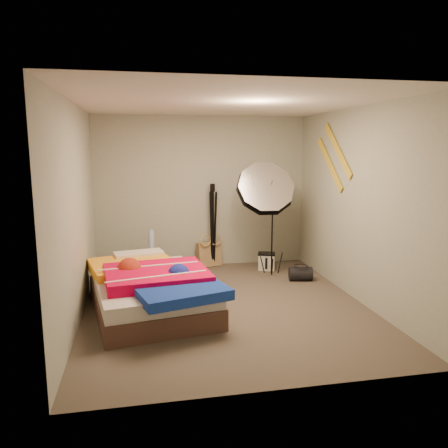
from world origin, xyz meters
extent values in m
plane|color=brown|center=(0.00, 0.00, 0.00)|extent=(4.00, 4.00, 0.00)
plane|color=silver|center=(0.00, 0.00, 2.50)|extent=(4.00, 4.00, 0.00)
plane|color=#9FA494|center=(0.00, 2.00, 1.25)|extent=(3.50, 0.00, 3.50)
plane|color=#9FA494|center=(0.00, -2.00, 1.25)|extent=(3.50, 0.00, 3.50)
plane|color=#9FA494|center=(-1.75, 0.00, 1.25)|extent=(0.00, 4.00, 4.00)
plane|color=#9FA494|center=(1.75, 0.00, 1.25)|extent=(0.00, 4.00, 4.00)
cube|color=tan|center=(0.10, 1.90, 0.21)|extent=(0.45, 0.29, 0.43)
cylinder|color=#5581CE|center=(-0.87, 1.48, 0.37)|extent=(0.10, 0.22, 0.74)
cube|color=white|center=(0.99, 1.50, 0.13)|extent=(0.31, 0.26, 0.26)
cylinder|color=black|center=(1.32, 0.83, 0.10)|extent=(0.38, 0.27, 0.21)
cube|color=gold|center=(1.73, 0.60, 1.95)|extent=(0.02, 0.91, 0.78)
cube|color=gold|center=(1.73, 0.85, 1.75)|extent=(0.02, 0.91, 0.78)
cube|color=#4D3229|center=(-0.93, 0.04, 0.12)|extent=(1.62, 2.08, 0.25)
cube|color=beige|center=(-0.93, 0.04, 0.33)|extent=(1.58, 2.04, 0.17)
cube|color=#F8A927|center=(-1.14, 0.43, 0.45)|extent=(1.22, 1.13, 0.13)
cube|color=#D80236|center=(-0.86, -0.09, 0.47)|extent=(1.30, 1.13, 0.15)
cube|color=#1536A7|center=(-0.62, -0.63, 0.44)|extent=(1.11, 0.98, 0.11)
cube|color=#EEAAC4|center=(-1.06, 0.83, 0.49)|extent=(0.71, 0.43, 0.13)
cylinder|color=black|center=(1.01, 1.28, 0.72)|extent=(0.03, 0.03, 1.43)
cube|color=black|center=(1.01, 1.28, 1.39)|extent=(0.06, 0.06, 0.09)
cone|color=silver|center=(0.84, 1.18, 1.34)|extent=(1.11, 0.85, 1.05)
cylinder|color=black|center=(0.16, 1.86, 0.63)|extent=(0.05, 0.05, 1.27)
cube|color=black|center=(0.16, 1.86, 1.33)|extent=(0.09, 0.09, 0.13)
camera|label=1|loc=(-1.03, -5.18, 1.99)|focal=35.00mm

